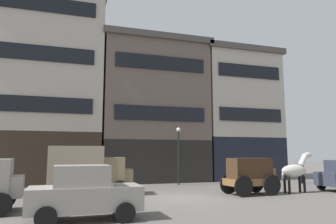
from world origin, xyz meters
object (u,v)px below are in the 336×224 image
streetlamp_curbside (179,147)px  fire_hydrant_curbside (111,181)px  pedestrian_officer (302,170)px  delivery_truck_far (89,168)px  sedan_light (85,193)px  draft_horse (295,170)px  cargo_wagon (250,173)px

streetlamp_curbside → fire_hydrant_curbside: bearing=-175.0°
pedestrian_officer → fire_hydrant_curbside: size_ratio=2.16×
delivery_truck_far → fire_hydrant_curbside: 3.89m
sedan_light → pedestrian_officer: size_ratio=2.08×
fire_hydrant_curbside → streetlamp_curbside: bearing=5.0°
draft_horse → streetlamp_curbside: size_ratio=0.57×
draft_horse → pedestrian_officer: (4.32, 4.61, -0.29)m
fire_hydrant_curbside → delivery_truck_far: bearing=-115.9°
cargo_wagon → fire_hydrant_curbside: cargo_wagon is taller
cargo_wagon → draft_horse: draft_horse is taller
delivery_truck_far → fire_hydrant_curbside: size_ratio=5.40×
delivery_truck_far → sedan_light: 6.52m
draft_horse → fire_hydrant_curbside: bearing=149.6°
draft_horse → sedan_light: draft_horse is taller
pedestrian_officer → fire_hydrant_curbside: 14.20m
cargo_wagon → delivery_truck_far: 8.85m
sedan_light → draft_horse: bearing=19.0°
cargo_wagon → sedan_light: 9.84m
cargo_wagon → sedan_light: cargo_wagon is taller
fire_hydrant_curbside → sedan_light: bearing=-101.8°
cargo_wagon → pedestrian_officer: bearing=32.4°
streetlamp_curbside → fire_hydrant_curbside: size_ratio=4.96×
draft_horse → streetlamp_curbside: 8.08m
delivery_truck_far → streetlamp_curbside: (6.49, 3.80, 1.25)m
cargo_wagon → sedan_light: (-8.94, -4.09, -0.23)m
streetlamp_curbside → delivery_truck_far: bearing=-149.6°
delivery_truck_far → sedan_light: bearing=-93.7°
sedan_light → streetlamp_curbside: streetlamp_curbside is taller
draft_horse → sedan_light: 12.58m
draft_horse → delivery_truck_far: (-11.47, 2.40, 0.15)m
cargo_wagon → pedestrian_officer: (7.27, 4.62, -0.17)m
cargo_wagon → sedan_light: bearing=-155.4°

